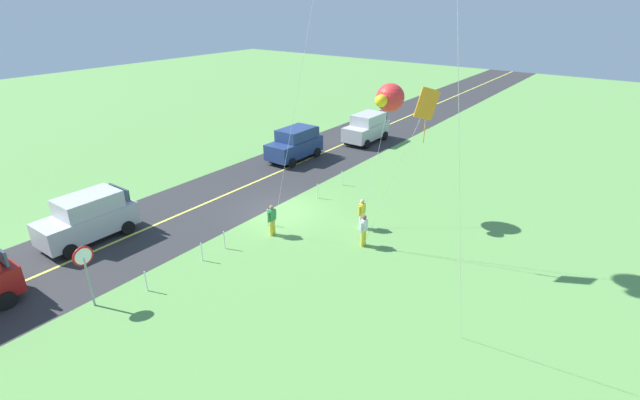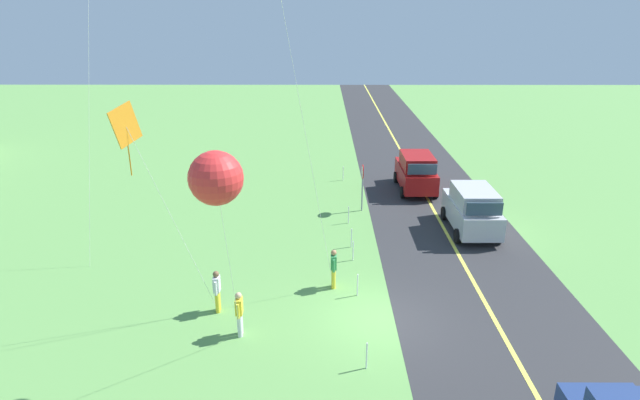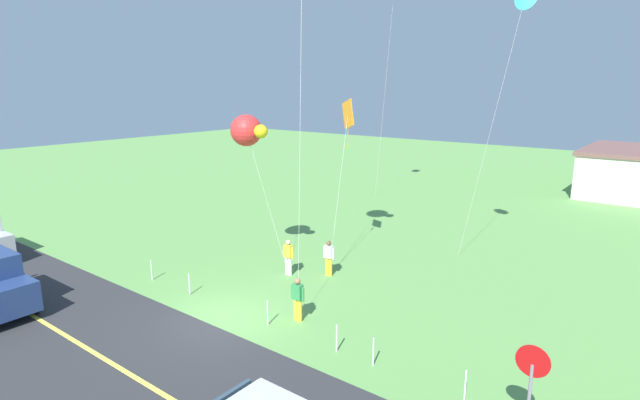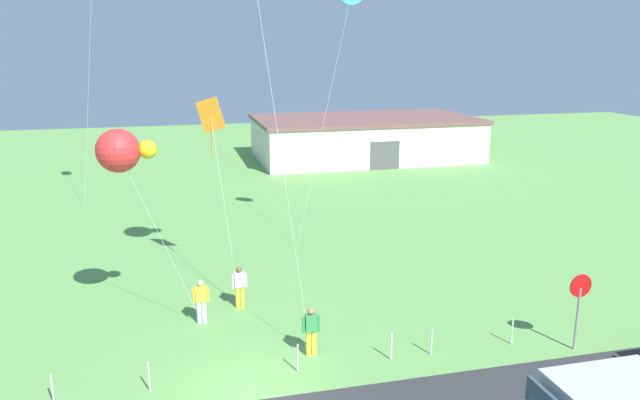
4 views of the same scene
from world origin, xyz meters
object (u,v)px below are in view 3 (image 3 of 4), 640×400
Objects in this scene: stop_sign at (531,376)px; person_adult_companion at (288,256)px; person_child_watcher at (298,298)px; kite_red_low at (348,117)px; person_adult_near at (329,257)px; kite_blue_mid at (247,130)px.

stop_sign reaches higher than person_adult_companion.
stop_sign is 12.48m from person_adult_companion.
stop_sign is at bearing 64.67° from person_child_watcher.
kite_red_low is (0.84, 3.24, 5.92)m from person_adult_companion.
stop_sign reaches higher than person_child_watcher.
person_adult_near is 6.36m from kite_red_low.
stop_sign is 1.60× the size of person_adult_near.
kite_blue_mid reaches higher than stop_sign.
kite_red_low reaches higher than person_child_watcher.
stop_sign is 1.60× the size of person_child_watcher.
person_child_watcher is at bearing -29.72° from kite_blue_mid.
person_adult_near is 1.77m from person_adult_companion.
stop_sign is at bearing 155.82° from person_adult_near.
person_adult_companion is (-11.46, 4.85, -0.94)m from stop_sign.
kite_blue_mid reaches higher than person_child_watcher.
person_adult_near is at bearing 149.66° from stop_sign.
kite_blue_mid is (-13.73, 4.80, 4.43)m from stop_sign.
person_adult_near is 1.00× the size of person_child_watcher.
kite_red_low is 4.56m from kite_blue_mid.
kite_red_low is at bearing 46.54° from kite_blue_mid.
kite_red_low is (-2.35, 6.40, 5.92)m from person_child_watcher.
person_adult_near is 1.00× the size of person_adult_companion.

